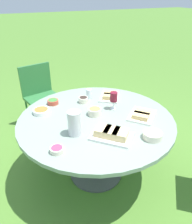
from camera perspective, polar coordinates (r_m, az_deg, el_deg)
ground_plane at (r=2.50m, az=0.00°, el=-15.54°), size 40.00×40.00×0.00m
dining_table at (r=2.11m, az=0.00°, el=-3.58°), size 1.47×1.47×0.71m
chair_near_right at (r=3.13m, az=-14.28°, el=5.03°), size 0.52×0.51×0.89m
water_pitcher at (r=1.79m, az=-5.66°, el=-2.91°), size 0.12×0.11×0.21m
wine_glass at (r=2.17m, az=4.65°, el=3.86°), size 0.08×0.08×0.18m
platter_bread_main at (r=2.43m, az=3.54°, el=4.20°), size 0.33×0.36×0.06m
platter_charcuterie at (r=1.78m, az=4.07°, el=-5.69°), size 0.38×0.38×0.08m
platter_sandwich_side at (r=2.10m, az=11.87°, el=-0.76°), size 0.37×0.36×0.06m
bowl_fries at (r=2.10m, az=-0.34°, el=0.20°), size 0.13×0.13×0.07m
bowl_salad at (r=2.35m, az=-11.19°, el=2.67°), size 0.11×0.11×0.05m
bowl_olives at (r=2.33m, az=-3.34°, el=3.27°), size 0.10×0.10×0.06m
bowl_dip_red at (r=1.67m, az=-10.18°, el=-9.59°), size 0.11×0.11×0.04m
bowl_dip_cream at (r=1.83m, az=14.57°, el=-5.78°), size 0.16×0.16×0.06m
bowl_roasted_veg at (r=2.20m, az=-14.10°, el=0.30°), size 0.16×0.16×0.04m
cup_water_near at (r=2.42m, az=-1.88°, el=4.82°), size 0.06×0.06×0.10m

